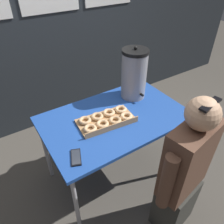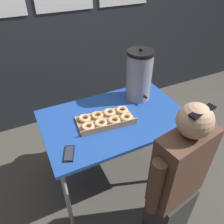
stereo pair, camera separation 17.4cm
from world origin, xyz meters
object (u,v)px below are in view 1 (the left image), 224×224
cell_phone (76,157)px  person_seated (183,175)px  donut_box (106,120)px  coffee_urn (134,74)px

cell_phone → person_seated: person_seated is taller
donut_box → person_seated: bearing=-63.9°
coffee_urn → cell_phone: bearing=-152.5°
cell_phone → person_seated: size_ratio=0.13×
cell_phone → person_seated: 0.75m
donut_box → cell_phone: size_ratio=3.00×
coffee_urn → person_seated: size_ratio=0.39×
donut_box → person_seated: size_ratio=0.39×
donut_box → coffee_urn: size_ratio=1.00×
donut_box → cell_phone: donut_box is taller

